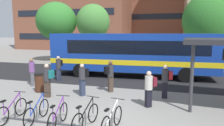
{
  "coord_description": "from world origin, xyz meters",
  "views": [
    {
      "loc": [
        2.62,
        -6.22,
        3.32
      ],
      "look_at": [
        -0.38,
        4.35,
        1.72
      ],
      "focal_mm": 34.2,
      "sensor_mm": 36.0,
      "label": 1
    }
  ],
  "objects_px": {
    "parked_bicycle_black_3": "(86,117)",
    "commuter_black_pack_5": "(83,77)",
    "commuter_grey_pack_6": "(32,70)",
    "commuter_teal_pack_0": "(48,78)",
    "city_bus": "(131,53)",
    "parked_bicycle_white_4": "(112,120)",
    "commuter_black_pack_2": "(110,74)",
    "street_tree_2": "(93,22)",
    "trash_bin": "(40,83)",
    "parked_bicycle_purple_2": "(58,116)",
    "commuter_red_pack_4": "(166,79)",
    "parked_bicycle_purple_0": "(12,110)",
    "commuter_black_pack_1": "(59,66)",
    "parked_bicycle_blue_1": "(37,112)",
    "commuter_maroon_pack_3": "(149,86)",
    "street_tree_1": "(56,21)",
    "street_tree_0": "(206,20)"
  },
  "relations": [
    {
      "from": "commuter_black_pack_2",
      "to": "trash_bin",
      "type": "xyz_separation_m",
      "value": [
        -3.8,
        -1.02,
        -0.5
      ]
    },
    {
      "from": "trash_bin",
      "to": "commuter_black_pack_2",
      "type": "bearing_deg",
      "value": 15.02
    },
    {
      "from": "commuter_maroon_pack_3",
      "to": "commuter_grey_pack_6",
      "type": "bearing_deg",
      "value": -53.78
    },
    {
      "from": "parked_bicycle_blue_1",
      "to": "commuter_maroon_pack_3",
      "type": "xyz_separation_m",
      "value": [
        3.85,
        2.73,
        0.55
      ]
    },
    {
      "from": "commuter_grey_pack_6",
      "to": "parked_bicycle_black_3",
      "type": "bearing_deg",
      "value": 8.4
    },
    {
      "from": "commuter_maroon_pack_3",
      "to": "commuter_red_pack_4",
      "type": "xyz_separation_m",
      "value": [
        0.66,
        1.5,
        0.04
      ]
    },
    {
      "from": "parked_bicycle_purple_0",
      "to": "parked_bicycle_blue_1",
      "type": "height_order",
      "value": "same"
    },
    {
      "from": "parked_bicycle_purple_2",
      "to": "commuter_maroon_pack_3",
      "type": "height_order",
      "value": "commuter_maroon_pack_3"
    },
    {
      "from": "commuter_black_pack_2",
      "to": "street_tree_2",
      "type": "distance_m",
      "value": 12.56
    },
    {
      "from": "parked_bicycle_purple_0",
      "to": "parked_bicycle_blue_1",
      "type": "bearing_deg",
      "value": -82.04
    },
    {
      "from": "commuter_teal_pack_0",
      "to": "commuter_red_pack_4",
      "type": "distance_m",
      "value": 5.96
    },
    {
      "from": "commuter_red_pack_4",
      "to": "commuter_grey_pack_6",
      "type": "height_order",
      "value": "commuter_grey_pack_6"
    },
    {
      "from": "city_bus",
      "to": "parked_bicycle_purple_2",
      "type": "bearing_deg",
      "value": 81.61
    },
    {
      "from": "parked_bicycle_purple_2",
      "to": "commuter_black_pack_5",
      "type": "height_order",
      "value": "commuter_black_pack_5"
    },
    {
      "from": "parked_bicycle_blue_1",
      "to": "commuter_teal_pack_0",
      "type": "relative_size",
      "value": 0.99
    },
    {
      "from": "parked_bicycle_blue_1",
      "to": "commuter_black_pack_5",
      "type": "bearing_deg",
      "value": -9.34
    },
    {
      "from": "commuter_grey_pack_6",
      "to": "street_tree_1",
      "type": "distance_m",
      "value": 12.03
    },
    {
      "from": "commuter_grey_pack_6",
      "to": "street_tree_1",
      "type": "relative_size",
      "value": 0.26
    },
    {
      "from": "parked_bicycle_purple_0",
      "to": "commuter_teal_pack_0",
      "type": "height_order",
      "value": "commuter_teal_pack_0"
    },
    {
      "from": "commuter_black_pack_5",
      "to": "commuter_grey_pack_6",
      "type": "distance_m",
      "value": 3.99
    },
    {
      "from": "parked_bicycle_white_4",
      "to": "street_tree_1",
      "type": "distance_m",
      "value": 19.07
    },
    {
      "from": "parked_bicycle_white_4",
      "to": "trash_bin",
      "type": "xyz_separation_m",
      "value": [
        -5.2,
        3.51,
        0.13
      ]
    },
    {
      "from": "street_tree_2",
      "to": "trash_bin",
      "type": "bearing_deg",
      "value": -83.64
    },
    {
      "from": "trash_bin",
      "to": "commuter_black_pack_5",
      "type": "bearing_deg",
      "value": -0.78
    },
    {
      "from": "commuter_teal_pack_0",
      "to": "parked_bicycle_purple_2",
      "type": "bearing_deg",
      "value": 126.56
    },
    {
      "from": "city_bus",
      "to": "street_tree_2",
      "type": "relative_size",
      "value": 1.92
    },
    {
      "from": "city_bus",
      "to": "commuter_grey_pack_6",
      "type": "xyz_separation_m",
      "value": [
        -5.36,
        -4.54,
        -0.78
      ]
    },
    {
      "from": "commuter_teal_pack_0",
      "to": "commuter_black_pack_5",
      "type": "bearing_deg",
      "value": -155.95
    },
    {
      "from": "commuter_black_pack_1",
      "to": "street_tree_2",
      "type": "relative_size",
      "value": 0.27
    },
    {
      "from": "street_tree_1",
      "to": "commuter_black_pack_1",
      "type": "bearing_deg",
      "value": -59.54
    },
    {
      "from": "parked_bicycle_black_3",
      "to": "commuter_black_pack_5",
      "type": "xyz_separation_m",
      "value": [
        -1.63,
        3.49,
        0.6
      ]
    },
    {
      "from": "parked_bicycle_purple_2",
      "to": "street_tree_1",
      "type": "relative_size",
      "value": 0.26
    },
    {
      "from": "street_tree_2",
      "to": "parked_bicycle_purple_2",
      "type": "bearing_deg",
      "value": -73.59
    },
    {
      "from": "parked_bicycle_white_4",
      "to": "commuter_teal_pack_0",
      "type": "bearing_deg",
      "value": 65.11
    },
    {
      "from": "street_tree_0",
      "to": "street_tree_2",
      "type": "height_order",
      "value": "street_tree_0"
    },
    {
      "from": "parked_bicycle_purple_2",
      "to": "commuter_maroon_pack_3",
      "type": "bearing_deg",
      "value": -51.31
    },
    {
      "from": "parked_bicycle_white_4",
      "to": "commuter_black_pack_1",
      "type": "height_order",
      "value": "commuter_black_pack_1"
    },
    {
      "from": "parked_bicycle_blue_1",
      "to": "street_tree_1",
      "type": "bearing_deg",
      "value": 23.39
    },
    {
      "from": "commuter_grey_pack_6",
      "to": "street_tree_2",
      "type": "bearing_deg",
      "value": 138.58
    },
    {
      "from": "commuter_black_pack_2",
      "to": "parked_bicycle_white_4",
      "type": "bearing_deg",
      "value": -120.38
    },
    {
      "from": "city_bus",
      "to": "parked_bicycle_purple_0",
      "type": "xyz_separation_m",
      "value": [
        -2.81,
        -9.25,
        -1.39
      ]
    },
    {
      "from": "commuter_black_pack_1",
      "to": "street_tree_0",
      "type": "relative_size",
      "value": 0.23
    },
    {
      "from": "city_bus",
      "to": "parked_bicycle_white_4",
      "type": "xyz_separation_m",
      "value": [
        1.07,
        -9.06,
        -1.39
      ]
    },
    {
      "from": "city_bus",
      "to": "parked_bicycle_purple_0",
      "type": "height_order",
      "value": "city_bus"
    },
    {
      "from": "parked_bicycle_purple_2",
      "to": "commuter_teal_pack_0",
      "type": "distance_m",
      "value": 3.74
    },
    {
      "from": "commuter_teal_pack_0",
      "to": "commuter_red_pack_4",
      "type": "bearing_deg",
      "value": -166.81
    },
    {
      "from": "parked_bicycle_purple_0",
      "to": "commuter_grey_pack_6",
      "type": "height_order",
      "value": "commuter_grey_pack_6"
    },
    {
      "from": "commuter_maroon_pack_3",
      "to": "street_tree_1",
      "type": "height_order",
      "value": "street_tree_1"
    },
    {
      "from": "commuter_black_pack_5",
      "to": "parked_bicycle_blue_1",
      "type": "bearing_deg",
      "value": 21.58
    },
    {
      "from": "parked_bicycle_purple_2",
      "to": "parked_bicycle_white_4",
      "type": "xyz_separation_m",
      "value": [
        1.92,
        0.2,
        0.0
      ]
    }
  ]
}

